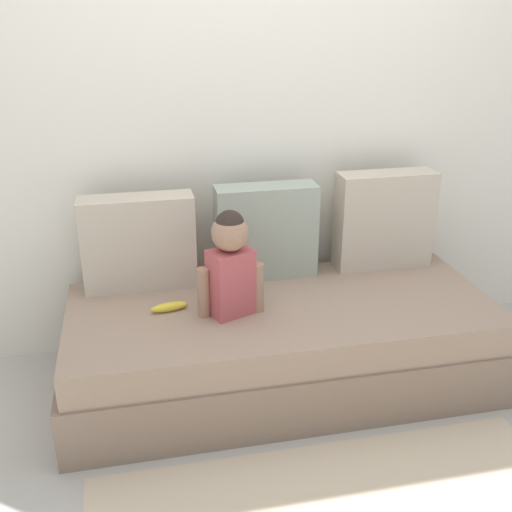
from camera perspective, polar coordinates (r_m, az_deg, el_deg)
name	(u,v)px	position (r m, az deg, el deg)	size (l,w,h in m)	color
ground_plane	(280,381)	(3.00, 2.31, -11.74)	(12.00, 12.00, 0.00)	#B2ADA3
back_wall	(256,116)	(3.06, 0.04, 13.12)	(5.20, 0.10, 2.37)	silver
couch	(281,344)	(2.89, 2.37, -8.33)	(2.00, 0.86, 0.42)	#826C5B
throw_pillow_left	(139,243)	(2.91, -11.04, 1.25)	(0.53, 0.16, 0.45)	#C1B29E
throw_pillow_center	(266,232)	(2.98, 0.96, 2.33)	(0.50, 0.16, 0.47)	#99A393
throw_pillow_right	(384,220)	(3.16, 12.01, 3.36)	(0.50, 0.16, 0.50)	#C1B29E
toddler	(230,262)	(2.60, -2.44, -0.55)	(0.30, 0.19, 0.48)	#B24C51
banana	(169,307)	(2.74, -8.21, -4.79)	(0.17, 0.04, 0.04)	yellow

